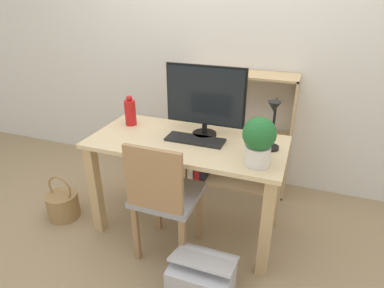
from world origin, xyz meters
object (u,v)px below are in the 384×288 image
(vase, at_px, (130,112))
(storage_box, at_px, (202,279))
(bookshelf, at_px, (217,132))
(keyboard, at_px, (195,140))
(desk_lamp, at_px, (273,121))
(potted_plant, at_px, (259,140))
(monitor, at_px, (205,98))
(basket, at_px, (63,204))
(chair, at_px, (164,195))

(vase, height_order, storage_box, vase)
(bookshelf, bearing_deg, keyboard, -86.46)
(vase, distance_m, desk_lamp, 1.06)
(vase, xyz_separation_m, bookshelf, (0.51, 0.61, -0.33))
(potted_plant, bearing_deg, monitor, 144.03)
(storage_box, bearing_deg, potted_plant, 61.69)
(basket, bearing_deg, desk_lamp, 8.76)
(monitor, bearing_deg, vase, -179.06)
(keyboard, height_order, basket, keyboard)
(chair, bearing_deg, bookshelf, 95.59)
(chair, distance_m, storage_box, 0.54)
(keyboard, xyz_separation_m, basket, (-1.03, -0.24, -0.63))
(potted_plant, distance_m, storage_box, 0.88)
(keyboard, relative_size, desk_lamp, 1.14)
(bookshelf, xyz_separation_m, storage_box, (0.29, -1.28, -0.38))
(keyboard, distance_m, potted_plant, 0.51)
(potted_plant, bearing_deg, storage_box, -118.31)
(vase, relative_size, storage_box, 0.62)
(keyboard, xyz_separation_m, desk_lamp, (0.50, -0.01, 0.20))
(vase, bearing_deg, desk_lamp, -6.19)
(bookshelf, bearing_deg, basket, -135.73)
(monitor, distance_m, chair, 0.70)
(monitor, relative_size, bookshelf, 0.53)
(chair, bearing_deg, storage_box, -26.07)
(chair, xyz_separation_m, basket, (-0.94, 0.09, -0.37))
(monitor, bearing_deg, keyboard, -103.45)
(keyboard, xyz_separation_m, bookshelf, (-0.04, 0.72, -0.24))
(desk_lamp, height_order, basket, desk_lamp)
(potted_plant, distance_m, basket, 1.67)
(keyboard, relative_size, chair, 0.46)
(desk_lamp, bearing_deg, vase, 173.81)
(keyboard, relative_size, storage_box, 1.07)
(bookshelf, bearing_deg, storage_box, -77.23)
(monitor, xyz_separation_m, keyboard, (-0.03, -0.12, -0.26))
(keyboard, relative_size, basket, 1.07)
(desk_lamp, relative_size, storage_box, 0.94)
(monitor, bearing_deg, bookshelf, 96.91)
(monitor, distance_m, desk_lamp, 0.49)
(monitor, xyz_separation_m, chair, (-0.12, -0.45, -0.52))
(basket, bearing_deg, monitor, 18.74)
(vase, xyz_separation_m, chair, (0.46, -0.44, -0.35))
(monitor, distance_m, basket, 1.43)
(vase, relative_size, chair, 0.26)
(chair, bearing_deg, monitor, 83.47)
(desk_lamp, height_order, storage_box, desk_lamp)
(bookshelf, height_order, storage_box, bookshelf)
(vase, bearing_deg, bookshelf, 50.22)
(monitor, relative_size, desk_lamp, 1.59)
(vase, bearing_deg, chair, -43.66)
(monitor, bearing_deg, desk_lamp, -14.74)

